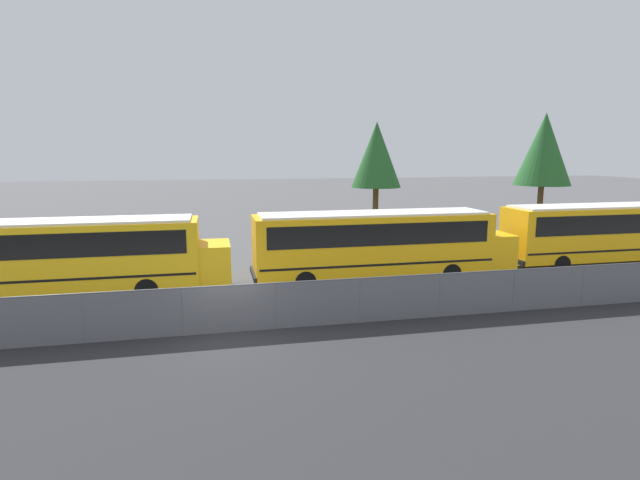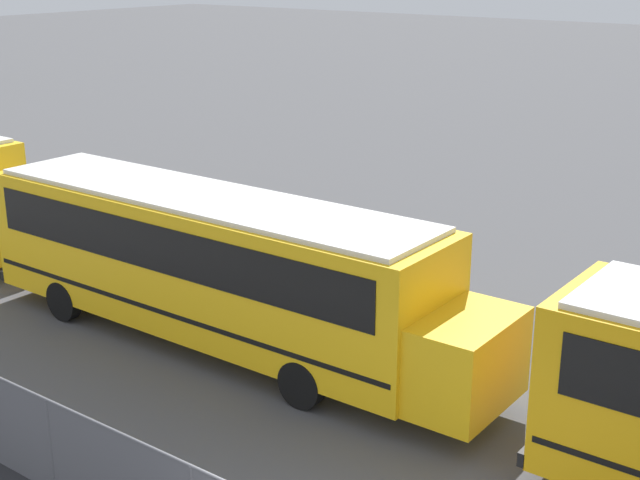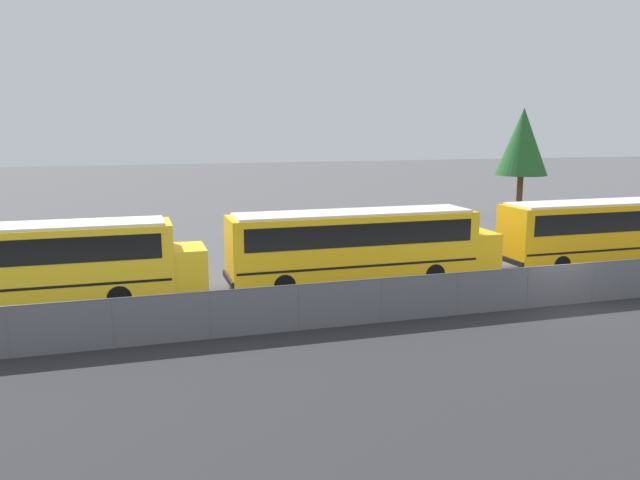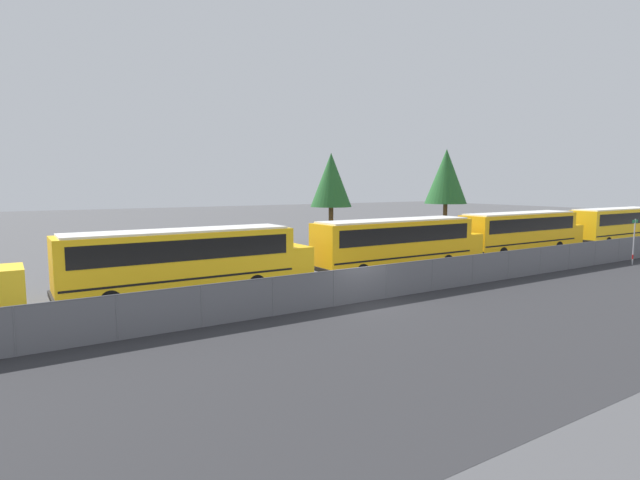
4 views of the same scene
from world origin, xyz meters
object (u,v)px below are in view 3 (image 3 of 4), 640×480
school_bus_4 (610,227)px  tree_0 (522,142)px  school_bus_2 (31,259)px  school_bus_3 (359,241)px

school_bus_4 → tree_0: size_ratio=1.51×
school_bus_2 → tree_0: size_ratio=1.51×
school_bus_2 → school_bus_3: same height
school_bus_2 → school_bus_4: bearing=-0.3°
school_bus_2 → school_bus_4: same height
school_bus_2 → tree_0: 35.16m
school_bus_3 → school_bus_4: bearing=-0.5°
school_bus_2 → tree_0: tree_0 is taller
school_bus_2 → tree_0: (31.72, 14.66, 3.88)m
school_bus_4 → tree_0: tree_0 is taller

